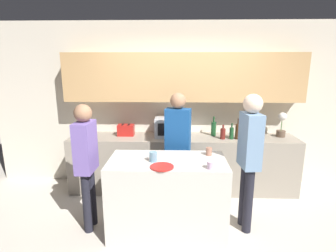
{
  "coord_description": "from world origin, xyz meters",
  "views": [
    {
      "loc": [
        -0.11,
        -2.65,
        2.01
      ],
      "look_at": [
        -0.21,
        0.51,
        1.28
      ],
      "focal_mm": 28.0,
      "sensor_mm": 36.0,
      "label": 1
    }
  ],
  "objects_px": {
    "bottle_5": "(253,133)",
    "plate_on_island": "(162,167)",
    "microwave": "(171,127)",
    "bottle_4": "(245,134)",
    "bottle_0": "(214,128)",
    "person_center": "(86,158)",
    "cup_0": "(211,165)",
    "toaster": "(126,130)",
    "potted_plant": "(282,125)",
    "bottle_1": "(223,134)",
    "bottle_6": "(262,132)",
    "person_left": "(249,151)",
    "person_right": "(178,141)",
    "cup_2": "(209,151)",
    "bottle_2": "(232,133)",
    "cup_1": "(153,157)",
    "bottle_3": "(238,131)"
  },
  "relations": [
    {
      "from": "bottle_5",
      "to": "person_left",
      "type": "xyz_separation_m",
      "value": [
        -0.33,
        -1.01,
        0.03
      ]
    },
    {
      "from": "bottle_5",
      "to": "person_left",
      "type": "relative_size",
      "value": 0.14
    },
    {
      "from": "person_center",
      "to": "cup_0",
      "type": "bearing_deg",
      "value": 80.59
    },
    {
      "from": "microwave",
      "to": "bottle_6",
      "type": "height_order",
      "value": "microwave"
    },
    {
      "from": "toaster",
      "to": "cup_0",
      "type": "bearing_deg",
      "value": -50.54
    },
    {
      "from": "bottle_1",
      "to": "person_right",
      "type": "distance_m",
      "value": 0.82
    },
    {
      "from": "microwave",
      "to": "person_center",
      "type": "relative_size",
      "value": 0.33
    },
    {
      "from": "bottle_0",
      "to": "bottle_1",
      "type": "height_order",
      "value": "bottle_0"
    },
    {
      "from": "bottle_3",
      "to": "bottle_5",
      "type": "distance_m",
      "value": 0.25
    },
    {
      "from": "bottle_0",
      "to": "person_left",
      "type": "xyz_separation_m",
      "value": [
        0.26,
        -1.15,
        0.0
      ]
    },
    {
      "from": "microwave",
      "to": "bottle_4",
      "type": "relative_size",
      "value": 2.34
    },
    {
      "from": "bottle_5",
      "to": "person_center",
      "type": "height_order",
      "value": "person_center"
    },
    {
      "from": "potted_plant",
      "to": "bottle_1",
      "type": "bearing_deg",
      "value": -170.52
    },
    {
      "from": "bottle_3",
      "to": "bottle_6",
      "type": "distance_m",
      "value": 0.37
    },
    {
      "from": "bottle_2",
      "to": "cup_0",
      "type": "xyz_separation_m",
      "value": [
        -0.48,
        -1.29,
        -0.02
      ]
    },
    {
      "from": "toaster",
      "to": "cup_2",
      "type": "height_order",
      "value": "toaster"
    },
    {
      "from": "microwave",
      "to": "bottle_2",
      "type": "height_order",
      "value": "microwave"
    },
    {
      "from": "bottle_6",
      "to": "cup_0",
      "type": "relative_size",
      "value": 3.41
    },
    {
      "from": "bottle_3",
      "to": "cup_2",
      "type": "bearing_deg",
      "value": -122.32
    },
    {
      "from": "person_center",
      "to": "cup_2",
      "type": "bearing_deg",
      "value": 97.3
    },
    {
      "from": "cup_1",
      "to": "person_center",
      "type": "bearing_deg",
      "value": 174.32
    },
    {
      "from": "plate_on_island",
      "to": "person_left",
      "type": "distance_m",
      "value": 1.07
    },
    {
      "from": "bottle_1",
      "to": "person_center",
      "type": "distance_m",
      "value": 2.06
    },
    {
      "from": "bottle_3",
      "to": "bottle_4",
      "type": "distance_m",
      "value": 0.13
    },
    {
      "from": "bottle_2",
      "to": "cup_1",
      "type": "relative_size",
      "value": 2.15
    },
    {
      "from": "person_center",
      "to": "plate_on_island",
      "type": "bearing_deg",
      "value": 75.47
    },
    {
      "from": "bottle_2",
      "to": "potted_plant",
      "type": "bearing_deg",
      "value": 10.82
    },
    {
      "from": "bottle_0",
      "to": "bottle_4",
      "type": "distance_m",
      "value": 0.5
    },
    {
      "from": "cup_0",
      "to": "cup_2",
      "type": "xyz_separation_m",
      "value": [
        0.03,
        0.43,
        0.01
      ]
    },
    {
      "from": "bottle_4",
      "to": "person_left",
      "type": "relative_size",
      "value": 0.13
    },
    {
      "from": "bottle_0",
      "to": "cup_2",
      "type": "relative_size",
      "value": 3.27
    },
    {
      "from": "cup_0",
      "to": "person_left",
      "type": "bearing_deg",
      "value": 33.45
    },
    {
      "from": "bottle_5",
      "to": "person_center",
      "type": "relative_size",
      "value": 0.15
    },
    {
      "from": "bottle_1",
      "to": "bottle_4",
      "type": "relative_size",
      "value": 1.01
    },
    {
      "from": "toaster",
      "to": "potted_plant",
      "type": "distance_m",
      "value": 2.49
    },
    {
      "from": "person_right",
      "to": "toaster",
      "type": "bearing_deg",
      "value": -23.1
    },
    {
      "from": "potted_plant",
      "to": "plate_on_island",
      "type": "xyz_separation_m",
      "value": [
        -1.83,
        -1.43,
        -0.16
      ]
    },
    {
      "from": "microwave",
      "to": "cup_0",
      "type": "bearing_deg",
      "value": -72.57
    },
    {
      "from": "bottle_0",
      "to": "person_center",
      "type": "relative_size",
      "value": 0.2
    },
    {
      "from": "plate_on_island",
      "to": "person_right",
      "type": "distance_m",
      "value": 0.87
    },
    {
      "from": "microwave",
      "to": "toaster",
      "type": "xyz_separation_m",
      "value": [
        -0.74,
        0.0,
        -0.06
      ]
    },
    {
      "from": "bottle_1",
      "to": "cup_2",
      "type": "xyz_separation_m",
      "value": [
        -0.32,
        -0.86,
        -0.0
      ]
    },
    {
      "from": "bottle_5",
      "to": "cup_1",
      "type": "xyz_separation_m",
      "value": [
        -1.46,
        -1.15,
        0.0
      ]
    },
    {
      "from": "toaster",
      "to": "bottle_0",
      "type": "height_order",
      "value": "bottle_0"
    },
    {
      "from": "cup_0",
      "to": "cup_2",
      "type": "distance_m",
      "value": 0.43
    },
    {
      "from": "plate_on_island",
      "to": "cup_0",
      "type": "height_order",
      "value": "cup_0"
    },
    {
      "from": "person_left",
      "to": "person_right",
      "type": "height_order",
      "value": "person_left"
    },
    {
      "from": "bottle_5",
      "to": "plate_on_island",
      "type": "distance_m",
      "value": 1.9
    },
    {
      "from": "bottle_6",
      "to": "plate_on_island",
      "type": "relative_size",
      "value": 1.1
    },
    {
      "from": "bottle_4",
      "to": "cup_2",
      "type": "bearing_deg",
      "value": -127.54
    }
  ]
}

